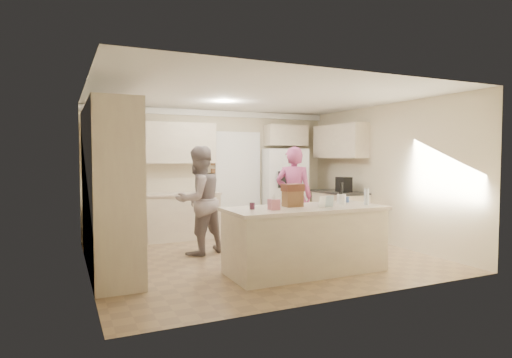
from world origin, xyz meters
name	(u,v)px	position (x,y,z in m)	size (l,w,h in m)	color
floor	(259,257)	(0.00, 0.00, -0.01)	(5.20, 4.60, 0.02)	#907551
ceiling	(259,95)	(0.00, 0.00, 2.61)	(5.20, 4.60, 0.02)	white
wall_back	(213,172)	(0.00, 2.31, 1.30)	(5.20, 0.02, 2.60)	beige
wall_front	(346,186)	(0.00, -2.31, 1.30)	(5.20, 0.02, 2.60)	beige
wall_left	(86,181)	(-2.61, 0.00, 1.30)	(0.02, 4.60, 2.60)	beige
wall_right	(386,174)	(2.61, 0.00, 1.30)	(0.02, 4.60, 2.60)	beige
crown_back	(213,113)	(0.00, 2.26, 2.53)	(5.20, 0.08, 0.12)	white
pantry_bank	(109,188)	(-2.30, 0.20, 1.18)	(0.60, 2.60, 2.35)	#C6B39B
back_base_cab	(162,218)	(-1.15, 2.00, 0.44)	(2.20, 0.60, 0.88)	#C6B39B
back_countertop	(162,194)	(-1.15, 1.99, 0.90)	(2.24, 0.63, 0.04)	beige
back_upper_cab	(160,143)	(-1.15, 2.12, 1.90)	(2.20, 0.35, 0.80)	#C6B39B
doorway_opening	(238,184)	(0.55, 2.28, 1.05)	(0.90, 0.06, 2.10)	black
doorway_casing	(238,184)	(0.55, 2.24, 1.05)	(1.02, 0.03, 2.22)	white
wall_frame_upper	(214,160)	(0.02, 2.27, 1.55)	(0.15, 0.02, 0.20)	brown
wall_frame_lower	(214,173)	(0.02, 2.27, 1.28)	(0.15, 0.02, 0.20)	brown
refrigerator	(284,190)	(1.54, 2.02, 0.90)	(0.90, 0.70, 1.80)	white
fridge_seam	(292,191)	(1.54, 1.66, 0.90)	(0.01, 0.02, 1.78)	gray
fridge_dispenser	(283,180)	(1.32, 1.65, 1.15)	(0.22, 0.03, 0.35)	black
fridge_handle_l	(290,184)	(1.49, 1.65, 1.05)	(0.02, 0.02, 0.85)	silver
fridge_handle_r	(294,184)	(1.59, 1.65, 1.05)	(0.02, 0.02, 0.85)	silver
over_fridge_cab	(286,135)	(1.65, 2.12, 2.10)	(0.95, 0.35, 0.45)	#C6B39B
right_base_cab	(340,214)	(2.30, 1.00, 0.44)	(0.60, 1.20, 0.88)	#C6B39B
right_countertop	(339,192)	(2.29, 1.00, 0.90)	(0.63, 1.24, 0.04)	#2D2B28
right_upper_cab	(340,141)	(2.43, 1.20, 1.95)	(0.35, 1.50, 0.70)	#C6B39B
coffee_maker	(344,185)	(2.25, 0.80, 1.07)	(0.22, 0.28, 0.30)	black
island_base	(305,241)	(0.20, -1.10, 0.44)	(2.20, 0.90, 0.88)	#C6B39B
island_top	(305,209)	(0.20, -1.10, 0.90)	(2.28, 0.96, 0.05)	beige
utensil_crock	(341,199)	(0.85, -1.05, 1.00)	(0.13, 0.13, 0.15)	white
tissue_box	(274,204)	(-0.35, -1.20, 1.00)	(0.13, 0.13, 0.14)	#CF7185
tissue_plume	(274,196)	(-0.35, -1.20, 1.10)	(0.08, 0.08, 0.08)	white
dollhouse_body	(293,199)	(0.05, -1.00, 1.04)	(0.26, 0.18, 0.22)	brown
dollhouse_roof	(293,188)	(0.05, -1.00, 1.20)	(0.28, 0.20, 0.10)	#592D1E
jam_jar	(252,206)	(-0.60, -1.05, 0.97)	(0.07, 0.07, 0.09)	#59263F
greeting_card_a	(322,202)	(0.35, -1.30, 1.01)	(0.12, 0.01, 0.16)	white
greeting_card_b	(329,201)	(0.50, -1.25, 1.01)	(0.12, 0.01, 0.16)	silver
water_bottle	(367,197)	(1.15, -1.25, 1.04)	(0.07, 0.07, 0.24)	silver
shaker_salt	(344,200)	(1.02, -0.88, 0.97)	(0.05, 0.05, 0.09)	#46629F
shaker_pepper	(348,200)	(1.09, -0.88, 0.97)	(0.05, 0.05, 0.09)	#46629F
teen_boy	(199,200)	(-0.84, 0.59, 0.90)	(0.88, 0.68, 1.81)	gray
teen_girl	(294,196)	(0.94, 0.53, 0.91)	(0.66, 0.43, 1.81)	#A34169
fridge_magnets	(292,191)	(1.54, 1.66, 0.90)	(0.76, 0.02, 1.44)	tan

